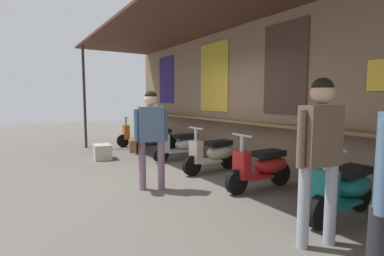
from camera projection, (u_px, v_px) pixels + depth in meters
name	position (u px, v px, depth m)	size (l,w,h in m)	color
ground_plane	(169.00, 179.00, 5.56)	(30.72, 30.72, 0.00)	#605B54
market_stall_facade	(242.00, 83.00, 6.33)	(10.97, 2.79, 3.29)	#7F6651
scooter_orange	(140.00, 134.00, 9.56)	(0.46, 1.40, 0.97)	orange
scooter_black	(158.00, 138.00, 8.43)	(0.46, 1.40, 0.97)	black
scooter_silver	(182.00, 145.00, 7.24)	(0.46, 1.40, 0.97)	#B2B5BA
scooter_cream	(214.00, 153.00, 6.10)	(0.47, 1.40, 0.97)	beige
scooter_red	(263.00, 166.00, 4.93)	(0.46, 1.40, 0.97)	red
scooter_teal	(346.00, 188.00, 3.73)	(0.47, 1.40, 0.97)	#197075
shopper_with_handbag	(150.00, 130.00, 4.83)	(0.36, 0.67, 1.67)	gray
shopper_browsing	(320.00, 143.00, 2.94)	(0.26, 0.58, 1.74)	#999EA8
merchandise_crate	(102.00, 152.00, 7.39)	(0.51, 0.41, 0.38)	#B2A899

